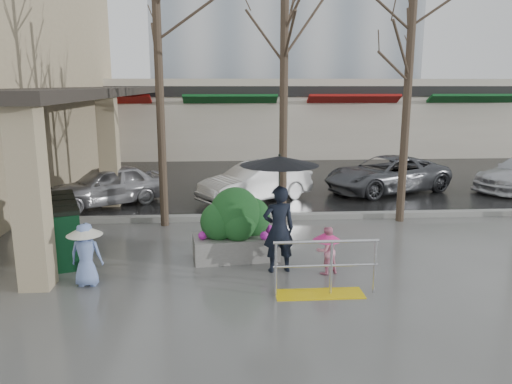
{
  "coord_description": "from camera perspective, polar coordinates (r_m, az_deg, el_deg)",
  "views": [
    {
      "loc": [
        -0.43,
        -9.55,
        3.73
      ],
      "look_at": [
        0.34,
        1.67,
        1.3
      ],
      "focal_mm": 35.0,
      "sensor_mm": 36.0,
      "label": 1
    }
  ],
  "objects": [
    {
      "name": "car_b",
      "position": [
        16.15,
        -0.06,
        1.13
      ],
      "size": [
        3.94,
        3.18,
        1.26
      ],
      "primitive_type": "imported",
      "rotation": [
        0.0,
        0.0,
        -1.0
      ],
      "color": "silver",
      "rests_on": "ground"
    },
    {
      "name": "tree_midwest",
      "position": [
        13.33,
        3.28,
        18.65
      ],
      "size": [
        3.2,
        3.2,
        7.0
      ],
      "color": "#382B21",
      "rests_on": "ground"
    },
    {
      "name": "street_asphalt",
      "position": [
        31.77,
        -3.14,
        5.44
      ],
      "size": [
        120.0,
        36.0,
        0.01
      ],
      "primitive_type": "cube",
      "color": "black",
      "rests_on": "ground"
    },
    {
      "name": "tree_mideast",
      "position": [
        14.09,
        17.28,
        16.27
      ],
      "size": [
        3.2,
        3.2,
        6.5
      ],
      "color": "#382B21",
      "rests_on": "ground"
    },
    {
      "name": "pillar_front",
      "position": [
        9.89,
        -24.39,
        -0.45
      ],
      "size": [
        0.55,
        0.55,
        3.5
      ],
      "primitive_type": "cube",
      "color": "tan",
      "rests_on": "ground"
    },
    {
      "name": "woman",
      "position": [
        9.87,
        2.65,
        -0.59
      ],
      "size": [
        1.57,
        1.57,
        2.41
      ],
      "rotation": [
        0.0,
        0.0,
        3.28
      ],
      "color": "black",
      "rests_on": "ground"
    },
    {
      "name": "canopy_slab",
      "position": [
        18.09,
        -18.28,
        11.26
      ],
      "size": [
        2.8,
        18.0,
        0.25
      ],
      "primitive_type": "cube",
      "color": "#2D2823",
      "rests_on": "pillar_front"
    },
    {
      "name": "handrail",
      "position": [
        9.17,
        7.7,
        -9.37
      ],
      "size": [
        1.9,
        0.5,
        1.03
      ],
      "color": "yellow",
      "rests_on": "ground"
    },
    {
      "name": "car_a",
      "position": [
        16.33,
        -16.72,
        0.73
      ],
      "size": [
        3.93,
        3.19,
        1.26
      ],
      "primitive_type": "imported",
      "rotation": [
        0.0,
        0.0,
        -1.02
      ],
      "color": "#B4B3B8",
      "rests_on": "ground"
    },
    {
      "name": "tree_west",
      "position": [
        13.31,
        -11.23,
        17.81
      ],
      "size": [
        3.2,
        3.2,
        6.8
      ],
      "color": "#382B21",
      "rests_on": "ground"
    },
    {
      "name": "car_c",
      "position": [
        18.19,
        14.68,
        1.98
      ],
      "size": [
        4.98,
        3.6,
        1.26
      ],
      "primitive_type": "imported",
      "rotation": [
        0.0,
        0.0,
        -1.2
      ],
      "color": "#515358",
      "rests_on": "ground"
    },
    {
      "name": "child_pink",
      "position": [
        10.1,
        8.08,
        -6.2
      ],
      "size": [
        0.58,
        0.57,
        0.97
      ],
      "rotation": [
        0.0,
        0.0,
        3.53
      ],
      "color": "pink",
      "rests_on": "ground"
    },
    {
      "name": "pillar_back",
      "position": [
        16.05,
        -16.44,
        4.62
      ],
      "size": [
        0.55,
        0.55,
        3.5
      ],
      "primitive_type": "cube",
      "color": "tan",
      "rests_on": "ground"
    },
    {
      "name": "ground",
      "position": [
        10.26,
        -1.29,
        -9.12
      ],
      "size": [
        120.0,
        120.0,
        0.0
      ],
      "primitive_type": "plane",
      "color": "#51514F",
      "rests_on": "ground"
    },
    {
      "name": "news_boxes",
      "position": [
        11.78,
        -20.94,
        -3.86
      ],
      "size": [
        1.24,
        2.31,
        1.27
      ],
      "rotation": [
        0.0,
        0.0,
        0.34
      ],
      "color": "#0B3219",
      "rests_on": "ground"
    },
    {
      "name": "storefront_row",
      "position": [
        27.67,
        1.14,
        8.64
      ],
      "size": [
        34.0,
        6.74,
        4.0
      ],
      "color": "beige",
      "rests_on": "ground"
    },
    {
      "name": "planter",
      "position": [
        10.83,
        -2.34,
        -3.76
      ],
      "size": [
        1.91,
        1.13,
        1.58
      ],
      "rotation": [
        0.0,
        0.0,
        0.12
      ],
      "color": "slate",
      "rests_on": "ground"
    },
    {
      "name": "child_blue",
      "position": [
        9.9,
        -18.89,
        -6.21
      ],
      "size": [
        0.67,
        0.67,
        1.22
      ],
      "rotation": [
        0.0,
        0.0,
        3.06
      ],
      "color": "#7590D0",
      "rests_on": "ground"
    },
    {
      "name": "curb",
      "position": [
        14.04,
        -2.05,
        -2.9
      ],
      "size": [
        120.0,
        0.3,
        0.15
      ],
      "primitive_type": "cube",
      "color": "gray",
      "rests_on": "ground"
    }
  ]
}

